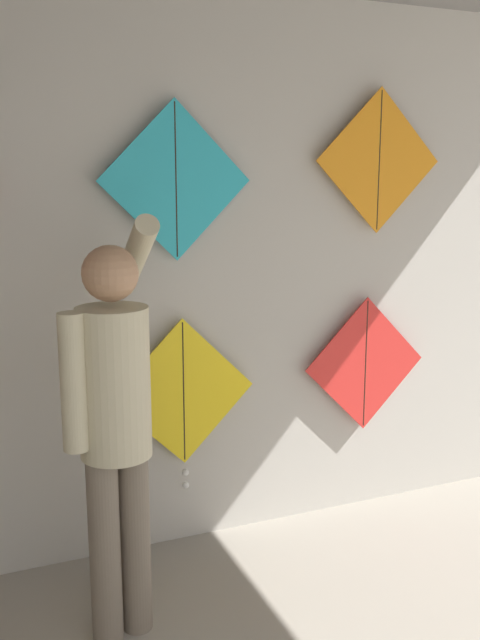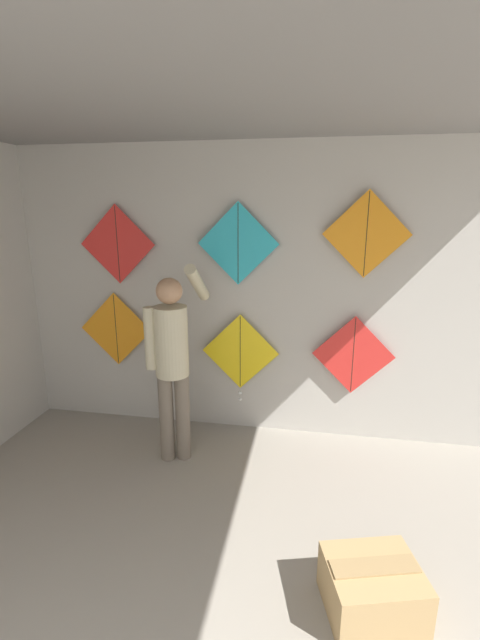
{
  "view_description": "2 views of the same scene",
  "coord_description": "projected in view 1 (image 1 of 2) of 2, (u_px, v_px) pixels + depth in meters",
  "views": [
    {
      "loc": [
        -1.05,
        0.57,
        1.93
      ],
      "look_at": [
        0.24,
        3.63,
        1.24
      ],
      "focal_mm": 40.0,
      "sensor_mm": 36.0,
      "label": 1
    },
    {
      "loc": [
        0.72,
        -0.05,
        2.24
      ],
      "look_at": [
        0.07,
        3.63,
        1.23
      ],
      "focal_mm": 24.0,
      "sensor_mm": 36.0,
      "label": 2
    }
  ],
  "objects": [
    {
      "name": "kite_4",
      "position": [
        176.0,
        181.0,
        3.39
      ],
      "size": [
        0.77,
        0.01,
        0.77
      ],
      "color": "#28B2C6"
    },
    {
      "name": "shopkeeper",
      "position": [
        115.0,
        410.0,
        2.85
      ],
      "size": [
        0.44,
        0.67,
        1.77
      ],
      "rotation": [
        0.0,
        0.0,
        0.29
      ],
      "color": "#726656",
      "rests_on": "ground"
    },
    {
      "name": "kite_1",
      "position": [
        184.0,
        395.0,
        3.62
      ],
      "size": [
        0.77,
        0.04,
        0.9
      ],
      "color": "yellow"
    },
    {
      "name": "kite_5",
      "position": [
        379.0,
        161.0,
        3.8
      ],
      "size": [
        0.77,
        0.01,
        0.77
      ],
      "color": "orange"
    },
    {
      "name": "back_panel",
      "position": [
        170.0,
        281.0,
        3.57
      ],
      "size": [
        5.18,
        0.06,
        2.8
      ],
      "primitive_type": "cube",
      "color": "#BCB7AD",
      "rests_on": "ground"
    },
    {
      "name": "kite_2",
      "position": [
        365.0,
        364.0,
        4.02
      ],
      "size": [
        0.77,
        0.01,
        0.77
      ],
      "color": "red"
    }
  ]
}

